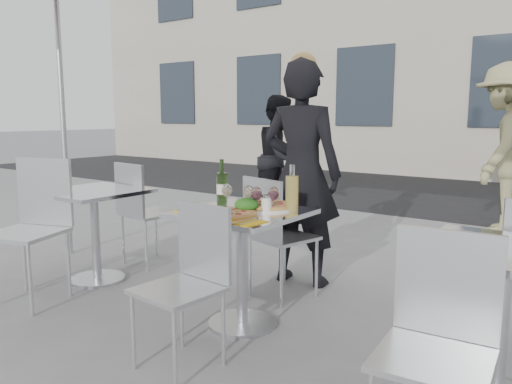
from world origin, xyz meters
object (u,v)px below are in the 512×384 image
Objects in this scene: wine_bottle at (222,185)px; wineglass_red_b at (273,195)px; side_chair_lnear at (34,217)px; napkin_right at (247,222)px; pedestrian_b at (504,148)px; woman_diner at (302,174)px; wineglass_red_a at (257,194)px; pizza_near at (227,214)px; salad_plate at (247,206)px; wineglass_white_b at (249,193)px; side_table_right at (503,293)px; main_table at (242,244)px; pedestrian_a at (280,157)px; wineglass_white_a at (227,191)px; pizza_far at (268,206)px; napkin_left at (193,211)px; chair_far at (274,228)px; side_table_left at (95,216)px; side_chair_lfar at (141,205)px; chair_near at (190,271)px; side_chair_rnear at (440,329)px; sugar_shaker at (267,204)px; carafe at (292,192)px.

wine_bottle is 0.50m from wineglass_red_b.
side_chair_lnear is 5.12× the size of napkin_right.
wineglass_red_b is at bearing -6.39° from pedestrian_b.
side_chair_lnear is at bearing 38.01° from woman_diner.
wineglass_red_a is (1.62, 0.52, 0.25)m from side_chair_lnear.
side_chair_lnear is at bearing -150.97° from wine_bottle.
wineglass_red_a is (0.41, -0.16, -0.00)m from wine_bottle.
pizza_near is 1.65× the size of salad_plate.
salad_plate is at bearing -68.76° from wineglass_white_b.
side_table_right is 4.76× the size of wineglass_red_a.
pedestrian_a reaches higher than main_table.
side_chair_lnear is 1.50m from wineglass_white_a.
pizza_far is 1.75× the size of napkin_left.
side_table_right is 2.11× the size of pizza_far.
chair_far is 0.56m from woman_diner.
wineglass_red_b is at bearing 138.56° from chair_far.
side_table_right is (3.00, 0.00, 0.00)m from side_table_left.
side_chair_lfar is at bearing 161.81° from main_table.
side_table_left is 2.11× the size of pizza_far.
wineglass_red_a is 0.10m from wineglass_red_b.
chair_near is 5.49× the size of wineglass_white_a.
woman_diner reaches higher than side_table_left.
wineglass_red_a is (0.24, -0.00, 0.00)m from wineglass_white_a.
side_table_left is at bearing -177.22° from wineglass_red_b.
side_chair_lnear is 2.90m from side_chair_rnear.
napkin_left is at bearing -11.46° from pedestrian_b.
chair_far is at bearing 118.63° from pizza_far.
side_chair_lnear reaches higher than sugar_shaker.
chair_far reaches higher than sugar_shaker.
wineglass_white_b is (0.33, -0.14, -0.00)m from wine_bottle.
chair_near reaches higher than side_table_left.
wineglass_white_b reaches higher than pizza_near.
side_chair_rnear is at bearing -32.87° from carafe.
pizza_near reaches higher than napkin_left.
carafe is 1.45× the size of napkin_right.
side_chair_rnear is at bearing -25.98° from sugar_shaker.
side_chair_rnear is 8.38× the size of sugar_shaker.
side_chair_lfar reaches higher than sugar_shaker.
side_table_right is 0.73× the size of side_chair_lnear.
pizza_near is (-0.79, -4.04, -0.20)m from pedestrian_b.
wineglass_red_b is (0.14, 0.09, 0.07)m from salad_plate.
side_chair_rnear is 1.65m from wineglass_white_a.
pedestrian_b is 9.47× the size of napkin_left.
pedestrian_a is at bearing -78.52° from side_chair_lfar.
pedestrian_b reaches higher than wineglass_red_b.
pedestrian_b is at bearing 76.23° from wineglass_white_a.
side_table_right is 2.54× the size of wine_bottle.
wine_bottle is (-0.38, 0.72, 0.35)m from chair_near.
napkin_left is at bearing -139.05° from wineglass_white_b.
pedestrian_a is 3.82m from napkin_right.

